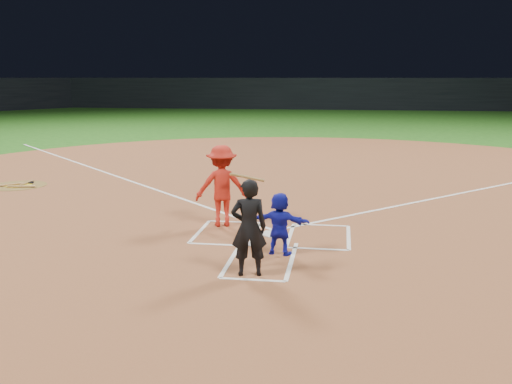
# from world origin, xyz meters

# --- Properties ---
(ground) EXTENTS (120.00, 120.00, 0.00)m
(ground) POSITION_xyz_m (0.00, 0.00, 0.00)
(ground) COLOR #1E5415
(ground) RESTS_ON ground
(home_plate_dirt) EXTENTS (28.00, 28.00, 0.01)m
(home_plate_dirt) POSITION_xyz_m (0.00, 6.00, 0.01)
(home_plate_dirt) COLOR brown
(home_plate_dirt) RESTS_ON ground
(stadium_wall_far) EXTENTS (80.00, 1.20, 3.20)m
(stadium_wall_far) POSITION_xyz_m (0.00, 48.00, 1.60)
(stadium_wall_far) COLOR black
(stadium_wall_far) RESTS_ON ground
(home_plate) EXTENTS (0.60, 0.60, 0.02)m
(home_plate) POSITION_xyz_m (0.00, 0.00, 0.02)
(home_plate) COLOR silver
(home_plate) RESTS_ON home_plate_dirt
(on_deck_circle) EXTENTS (1.70, 1.70, 0.01)m
(on_deck_circle) POSITION_xyz_m (-8.41, 4.31, 0.02)
(on_deck_circle) COLOR brown
(on_deck_circle) RESTS_ON home_plate_dirt
(on_deck_logo) EXTENTS (0.80, 0.80, 0.00)m
(on_deck_logo) POSITION_xyz_m (-8.41, 4.31, 0.02)
(on_deck_logo) COLOR gold
(on_deck_logo) RESTS_ON on_deck_circle
(on_deck_bat_a) EXTENTS (0.10, 0.84, 0.06)m
(on_deck_bat_a) POSITION_xyz_m (-8.26, 4.56, 0.05)
(on_deck_bat_a) COLOR olive
(on_deck_bat_a) RESTS_ON on_deck_circle
(on_deck_bat_b) EXTENTS (0.64, 0.64, 0.06)m
(on_deck_bat_b) POSITION_xyz_m (-8.61, 4.21, 0.05)
(on_deck_bat_b) COLOR olive
(on_deck_bat_b) RESTS_ON on_deck_circle
(on_deck_bat_c) EXTENTS (0.84, 0.20, 0.06)m
(on_deck_bat_c) POSITION_xyz_m (-8.11, 4.01, 0.05)
(on_deck_bat_c) COLOR olive
(on_deck_bat_c) RESTS_ON on_deck_circle
(bat_weight_donut) EXTENTS (0.19, 0.19, 0.05)m
(bat_weight_donut) POSITION_xyz_m (-8.21, 4.71, 0.05)
(bat_weight_donut) COLOR black
(bat_weight_donut) RESTS_ON on_deck_circle
(catcher) EXTENTS (1.15, 0.56, 1.18)m
(catcher) POSITION_xyz_m (0.29, -1.34, 0.60)
(catcher) COLOR #151AB1
(catcher) RESTS_ON home_plate_dirt
(umpire) EXTENTS (0.67, 0.52, 1.65)m
(umpire) POSITION_xyz_m (-0.09, -2.56, 0.83)
(umpire) COLOR black
(umpire) RESTS_ON home_plate_dirt
(chalk_markings) EXTENTS (28.35, 17.32, 0.01)m
(chalk_markings) POSITION_xyz_m (0.00, 5.29, 0.01)
(chalk_markings) COLOR white
(chalk_markings) RESTS_ON home_plate_dirt
(batter_at_plate) EXTENTS (1.60, 0.96, 1.81)m
(batter_at_plate) POSITION_xyz_m (-1.21, 0.57, 0.92)
(batter_at_plate) COLOR red
(batter_at_plate) RESTS_ON home_plate_dirt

